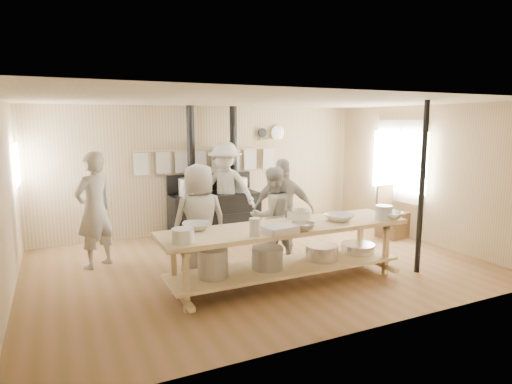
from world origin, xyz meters
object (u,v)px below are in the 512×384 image
cook_far_left (94,210)px  cook_center (200,221)px  roasting_pan (280,230)px  prep_table (286,248)px  cook_by_window (225,189)px  cook_left (272,216)px  chair (392,222)px  stove (214,209)px  cook_right (283,210)px

cook_far_left → cook_center: (1.36, -1.12, -0.07)m
roasting_pan → cook_center: bearing=122.5°
cook_center → roasting_pan: bearing=121.6°
roasting_pan → cook_far_left: bearing=132.8°
prep_table → cook_by_window: 2.89m
prep_table → cook_left: bearing=74.9°
cook_by_window → chair: bearing=9.3°
stove → roasting_pan: bearing=-94.7°
cook_far_left → cook_by_window: size_ratio=0.97×
cook_center → chair: cook_center is taller
prep_table → cook_left: cook_left is taller
stove → cook_left: 2.14m
chair → prep_table: bearing=-166.8°
cook_far_left → chair: bearing=139.0°
cook_left → cook_right: cook_right is taller
cook_left → cook_center: 1.26m
roasting_pan → stove: bearing=85.3°
cook_center → cook_right: cook_right is taller
cook_far_left → chair: 5.59m
cook_left → cook_center: (-1.25, -0.10, 0.06)m
cook_by_window → cook_center: bearing=-83.6°
cook_center → roasting_pan: cook_center is taller
prep_table → cook_far_left: (-2.37, 1.93, 0.40)m
prep_table → chair: bearing=22.5°
prep_table → roasting_pan: bearing=-129.8°
roasting_pan → cook_left: bearing=67.2°
chair → roasting_pan: size_ratio=2.37×
stove → cook_far_left: stove is taller
stove → roasting_pan: size_ratio=5.97×
cook_center → cook_right: bearing=-175.6°
cook_by_window → cook_right: bearing=-44.5°
stove → cook_left: size_ratio=1.65×
stove → cook_by_window: (0.18, -0.17, 0.43)m
cook_left → cook_center: cook_center is taller
cook_right → chair: bearing=-141.0°
cook_far_left → cook_by_window: cook_by_window is taller
cook_left → cook_by_window: size_ratio=0.83×
prep_table → cook_right: (0.48, 0.95, 0.33)m
cook_center → roasting_pan: (0.73, -1.14, 0.05)m
cook_right → roasting_pan: cook_right is taller
prep_table → cook_by_window: cook_by_window is taller
cook_left → prep_table: bearing=69.9°
stove → cook_center: size_ratio=1.54×
cook_far_left → cook_left: 2.81m
stove → prep_table: (-0.00, -3.02, -0.00)m
cook_far_left → roasting_pan: (2.09, -2.26, -0.02)m
cook_by_window → cook_far_left: bearing=-123.4°
prep_table → cook_far_left: size_ratio=1.96×
cook_left → cook_right: bearing=-174.6°
cook_by_window → cook_left: bearing=-51.5°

